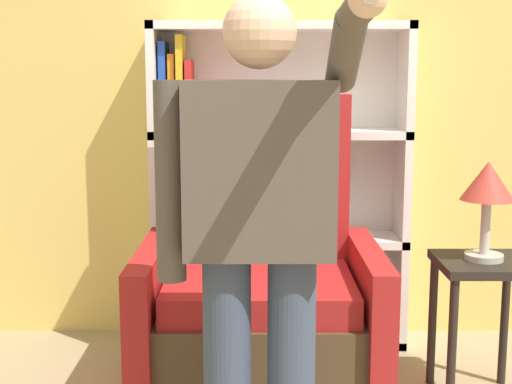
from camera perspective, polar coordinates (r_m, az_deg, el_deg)
wall_back at (r=3.69m, az=4.17°, el=10.11°), size 8.00×0.11×2.80m
bookcase at (r=3.57m, az=-0.42°, el=-0.40°), size 1.26×0.28×1.60m
armchair at (r=3.06m, az=-0.01°, el=-8.96°), size 1.00×0.82×1.27m
person_standing at (r=2.14m, az=-0.04°, el=-2.59°), size 0.59×0.78×1.59m
side_table at (r=3.11m, az=17.35°, el=-7.50°), size 0.37×0.37×0.61m
table_lamp at (r=3.02m, az=17.75°, el=0.30°), size 0.22×0.22×0.41m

